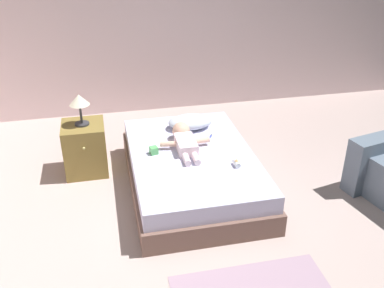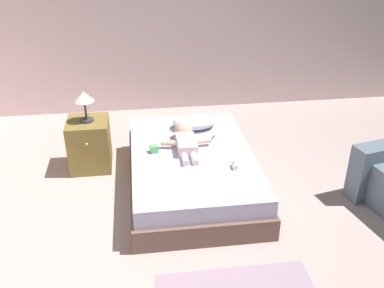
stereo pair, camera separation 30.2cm
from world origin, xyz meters
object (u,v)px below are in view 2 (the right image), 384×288
Objects in this scene: toy_block at (154,149)px; baby_bottle at (234,165)px; lamp at (84,99)px; baby at (186,140)px; bed at (192,170)px; pillow at (194,122)px; toothbrush at (213,138)px; nightstand at (90,144)px.

baby_bottle reaches higher than toy_block.
toy_block is at bearing -35.12° from lamp.
baby reaches higher than baby_bottle.
baby reaches higher than bed.
pillow is 0.69m from toy_block.
lamp is at bearing 147.95° from baby_bottle.
lamp is at bearing 158.93° from baby.
toothbrush is at bearing 98.71° from baby_bottle.
pillow is 0.86× the size of nightstand.
bed is 1.18m from nightstand.
lamp is at bearing 90.00° from nightstand.
bed is 5.74× the size of lamp.
nightstand reaches higher than baby_bottle.
baby is at bearing -156.89° from toothbrush.
bed is 0.54m from baby_bottle.
toothbrush is 1.39m from lamp.
bed is at bearing -10.31° from toy_block.
nightstand is at bearing 152.58° from bed.
bed is 18.42× the size of baby_bottle.
pillow reaches higher than baby_bottle.
toy_block is (-0.47, -0.50, -0.04)m from pillow.
bed is 1.33m from lamp.
baby is at bearing -21.07° from lamp.
baby reaches higher than toy_block.
toothbrush is 0.67m from toy_block.
lamp is 1.70m from baby_bottle.
nightstand is 1.67× the size of lamp.
lamp reaches higher than nightstand.
baby is 1.13m from lamp.
toy_block is (-0.63, -0.22, 0.03)m from toothbrush.
baby is 5.82× the size of toothbrush.
pillow is 4.63× the size of baby_bottle.
bed is at bearing 136.68° from baby_bottle.
bed is 3.98× the size of pillow.
nightstand is (-1.30, 0.26, -0.12)m from toothbrush.
nightstand is (-1.15, -0.02, -0.19)m from pillow.
baby reaches higher than nightstand.
toy_block is at bearing -160.77° from toothbrush.
pillow reaches higher than bed.
baby_bottle is at bearing -28.97° from toy_block.
baby_bottle is (0.09, -0.62, 0.02)m from toothbrush.
lamp reaches higher than pillow.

